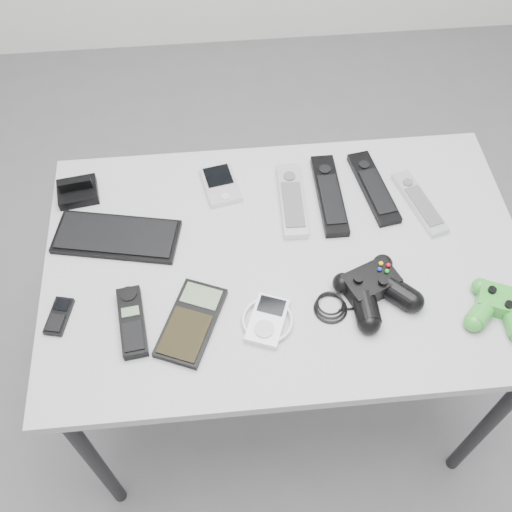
{
  "coord_description": "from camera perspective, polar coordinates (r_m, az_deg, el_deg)",
  "views": [
    {
      "loc": [
        -0.1,
        -0.8,
        1.8
      ],
      "look_at": [
        -0.03,
        -0.06,
        0.73
      ],
      "focal_mm": 42.0,
      "sensor_mm": 36.0,
      "label": 1
    }
  ],
  "objects": [
    {
      "name": "controller_black",
      "position": [
        1.27,
        11.26,
        -3.01
      ],
      "size": [
        0.31,
        0.25,
        0.05
      ],
      "primitive_type": null,
      "rotation": [
        0.0,
        0.0,
        0.39
      ],
      "color": "black",
      "rests_on": "desk"
    },
    {
      "name": "remote_black_a",
      "position": [
        1.43,
        7.0,
        5.85
      ],
      "size": [
        0.06,
        0.24,
        0.02
      ],
      "primitive_type": "cube",
      "rotation": [
        0.0,
        0.0,
        -0.0
      ],
      "color": "black",
      "rests_on": "desk"
    },
    {
      "name": "remote_silver_a",
      "position": [
        1.41,
        3.44,
        5.39
      ],
      "size": [
        0.06,
        0.22,
        0.02
      ],
      "primitive_type": "cube",
      "rotation": [
        0.0,
        0.0,
        -0.03
      ],
      "color": "silver",
      "rests_on": "desk"
    },
    {
      "name": "remote_silver_b",
      "position": [
        1.46,
        15.29,
        4.97
      ],
      "size": [
        0.09,
        0.2,
        0.02
      ],
      "primitive_type": "cube",
      "rotation": [
        0.0,
        0.0,
        0.26
      ],
      "color": "#BCBCC3",
      "rests_on": "desk"
    },
    {
      "name": "mp3_player",
      "position": [
        1.23,
        1.1,
        -6.13
      ],
      "size": [
        0.14,
        0.14,
        0.02
      ],
      "primitive_type": "cube",
      "rotation": [
        0.0,
        0.0,
        -0.37
      ],
      "color": "white",
      "rests_on": "desk"
    },
    {
      "name": "pda_keyboard",
      "position": [
        1.39,
        -13.13,
        1.84
      ],
      "size": [
        0.3,
        0.17,
        0.02
      ],
      "primitive_type": "cube",
      "rotation": [
        0.0,
        0.0,
        -0.21
      ],
      "color": "black",
      "rests_on": "desk"
    },
    {
      "name": "controller_green",
      "position": [
        1.33,
        22.25,
        -4.43
      ],
      "size": [
        0.18,
        0.18,
        0.05
      ],
      "primitive_type": null,
      "rotation": [
        0.0,
        0.0,
        -0.42
      ],
      "color": "#278323",
      "rests_on": "desk"
    },
    {
      "name": "cordless_handset",
      "position": [
        1.25,
        -11.73,
        -6.13
      ],
      "size": [
        0.07,
        0.16,
        0.02
      ],
      "primitive_type": "cube",
      "rotation": [
        0.0,
        0.0,
        0.12
      ],
      "color": "black",
      "rests_on": "desk"
    },
    {
      "name": "remote_black_b",
      "position": [
        1.47,
        11.13,
        6.45
      ],
      "size": [
        0.09,
        0.23,
        0.02
      ],
      "primitive_type": "cube",
      "rotation": [
        0.0,
        0.0,
        0.16
      ],
      "color": "black",
      "rests_on": "desk"
    },
    {
      "name": "pda",
      "position": [
        1.45,
        -3.39,
        6.81
      ],
      "size": [
        0.1,
        0.13,
        0.02
      ],
      "primitive_type": "cube",
      "rotation": [
        0.0,
        0.0,
        0.19
      ],
      "color": "silver",
      "rests_on": "desk"
    },
    {
      "name": "desk",
      "position": [
        1.38,
        2.81,
        -1.53
      ],
      "size": [
        1.07,
        0.69,
        0.71
      ],
      "color": "gray",
      "rests_on": "floor"
    },
    {
      "name": "floor",
      "position": [
        1.97,
        0.66,
        -10.87
      ],
      "size": [
        3.5,
        3.5,
        0.0
      ],
      "primitive_type": "plane",
      "color": "slate",
      "rests_on": "ground"
    },
    {
      "name": "calculator",
      "position": [
        1.24,
        -6.19,
        -6.27
      ],
      "size": [
        0.16,
        0.21,
        0.02
      ],
      "primitive_type": "cube",
      "rotation": [
        0.0,
        0.0,
        -0.4
      ],
      "color": "black",
      "rests_on": "desk"
    },
    {
      "name": "mobile_phone",
      "position": [
        1.3,
        -18.26,
        -5.45
      ],
      "size": [
        0.06,
        0.09,
        0.01
      ],
      "primitive_type": "cube",
      "rotation": [
        0.0,
        0.0,
        -0.23
      ],
      "color": "black",
      "rests_on": "desk"
    },
    {
      "name": "dock_bracket",
      "position": [
        1.48,
        -16.73,
        6.2
      ],
      "size": [
        0.1,
        0.09,
        0.05
      ],
      "primitive_type": "cube",
      "rotation": [
        0.0,
        0.0,
        0.15
      ],
      "color": "black",
      "rests_on": "desk"
    }
  ]
}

